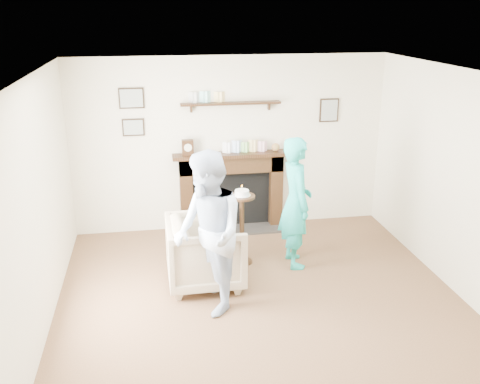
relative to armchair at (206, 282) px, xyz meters
name	(u,v)px	position (x,y,z in m)	size (l,w,h in m)	color
ground	(266,313)	(0.56, -0.77, 0.00)	(5.00, 5.00, 0.00)	brown
room_shell	(255,151)	(0.56, -0.08, 1.62)	(4.54, 5.02, 2.52)	beige
armchair	(206,282)	(0.00, 0.00, 0.00)	(0.86, 0.89, 0.81)	tan
man	(210,307)	(-0.02, -0.56, 0.00)	(0.85, 0.67, 1.76)	silver
woman	(293,263)	(1.16, 0.33, 0.00)	(0.60, 0.40, 1.66)	#1FB3A4
pedestal_table	(242,216)	(0.51, 0.46, 0.65)	(0.33, 0.33, 1.05)	black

